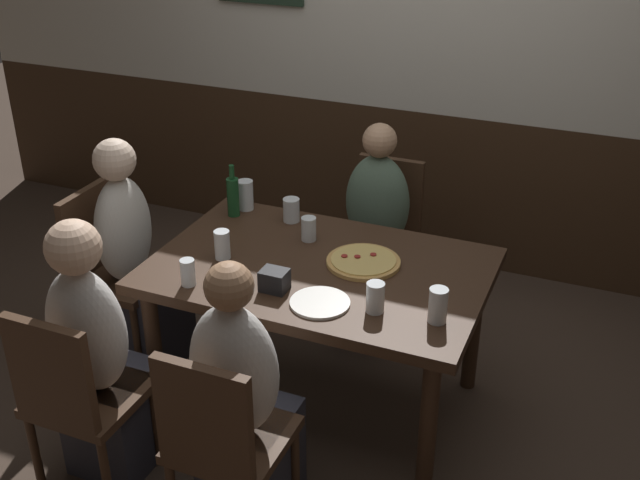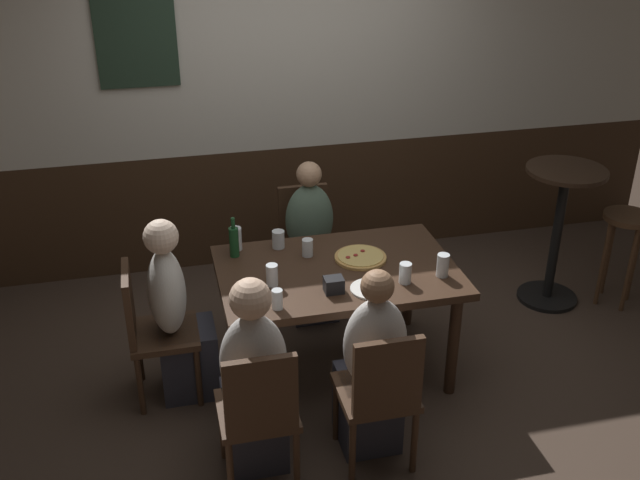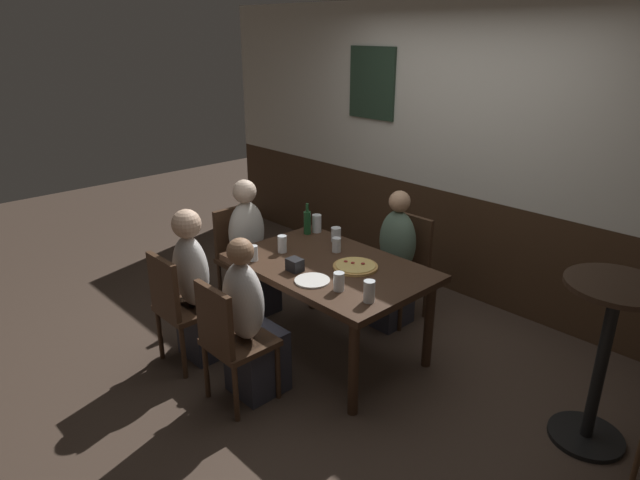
% 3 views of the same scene
% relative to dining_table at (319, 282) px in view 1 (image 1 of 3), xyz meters
% --- Properties ---
extents(ground_plane, '(12.00, 12.00, 0.00)m').
position_rel_dining_table_xyz_m(ground_plane, '(0.00, 0.00, -0.65)').
color(ground_plane, '#423328').
extents(wall_back, '(6.40, 0.13, 2.60)m').
position_rel_dining_table_xyz_m(wall_back, '(-0.01, 1.65, 0.65)').
color(wall_back, '#3D2819').
rests_on(wall_back, ground_plane).
extents(dining_table, '(1.45, 0.95, 0.74)m').
position_rel_dining_table_xyz_m(dining_table, '(0.00, 0.00, 0.00)').
color(dining_table, '#382316').
rests_on(dining_table, ground_plane).
extents(chair_mid_far, '(0.40, 0.40, 0.88)m').
position_rel_dining_table_xyz_m(chair_mid_far, '(0.00, 0.89, -0.16)').
color(chair_mid_far, '#422B1C').
rests_on(chair_mid_far, ground_plane).
extents(chair_left_near, '(0.40, 0.40, 0.88)m').
position_rel_dining_table_xyz_m(chair_left_near, '(-0.64, -0.89, -0.16)').
color(chair_left_near, '#422B1C').
rests_on(chair_left_near, ground_plane).
extents(chair_head_west, '(0.40, 0.40, 0.88)m').
position_rel_dining_table_xyz_m(chair_head_west, '(-1.14, 0.00, -0.16)').
color(chair_head_west, '#422B1C').
rests_on(chair_head_west, ground_plane).
extents(chair_mid_near, '(0.40, 0.40, 0.88)m').
position_rel_dining_table_xyz_m(chair_mid_near, '(0.00, -0.89, -0.16)').
color(chair_mid_near, '#422B1C').
rests_on(chair_mid_near, ground_plane).
extents(person_mid_far, '(0.34, 0.37, 1.14)m').
position_rel_dining_table_xyz_m(person_mid_far, '(-0.00, 0.73, -0.18)').
color(person_mid_far, '#2D2D38').
rests_on(person_mid_far, ground_plane).
extents(person_left_near, '(0.34, 0.37, 1.18)m').
position_rel_dining_table_xyz_m(person_left_near, '(-0.64, -0.73, -0.15)').
color(person_left_near, '#2D2D38').
rests_on(person_left_near, ground_plane).
extents(person_head_west, '(0.37, 0.34, 1.18)m').
position_rel_dining_table_xyz_m(person_head_west, '(-0.98, 0.00, -0.16)').
color(person_head_west, '#2D2D38').
rests_on(person_head_west, ground_plane).
extents(person_mid_near, '(0.34, 0.37, 1.15)m').
position_rel_dining_table_xyz_m(person_mid_near, '(0.00, -0.73, -0.18)').
color(person_mid_near, '#2D2D38').
rests_on(person_mid_near, ground_plane).
extents(pizza, '(0.32, 0.32, 0.03)m').
position_rel_dining_table_xyz_m(pizza, '(0.17, 0.09, 0.10)').
color(pizza, tan).
rests_on(pizza, dining_table).
extents(tumbler_short, '(0.08, 0.08, 0.15)m').
position_rel_dining_table_xyz_m(tumbler_short, '(-0.56, 0.40, 0.15)').
color(tumbler_short, silver).
rests_on(tumbler_short, dining_table).
extents(pint_glass_stout, '(0.06, 0.06, 0.12)m').
position_rel_dining_table_xyz_m(pint_glass_stout, '(-0.44, -0.36, 0.14)').
color(pint_glass_stout, silver).
rests_on(pint_glass_stout, dining_table).
extents(pint_glass_pale, '(0.07, 0.07, 0.12)m').
position_rel_dining_table_xyz_m(pint_glass_pale, '(0.34, -0.25, 0.14)').
color(pint_glass_pale, silver).
rests_on(pint_glass_pale, dining_table).
extents(beer_glass_tall, '(0.07, 0.07, 0.11)m').
position_rel_dining_table_xyz_m(beer_glass_tall, '(-0.14, 0.21, 0.14)').
color(beer_glass_tall, silver).
rests_on(beer_glass_tall, dining_table).
extents(tumbler_water, '(0.07, 0.07, 0.13)m').
position_rel_dining_table_xyz_m(tumbler_water, '(-0.42, -0.10, 0.15)').
color(tumbler_water, silver).
rests_on(tumbler_water, dining_table).
extents(highball_clear, '(0.07, 0.07, 0.14)m').
position_rel_dining_table_xyz_m(highball_clear, '(0.59, -0.23, 0.15)').
color(highball_clear, silver).
rests_on(highball_clear, dining_table).
extents(pint_glass_amber, '(0.08, 0.08, 0.12)m').
position_rel_dining_table_xyz_m(pint_glass_amber, '(-0.30, 0.36, 0.14)').
color(pint_glass_amber, silver).
rests_on(pint_glass_amber, dining_table).
extents(beer_bottle_green, '(0.06, 0.06, 0.26)m').
position_rel_dining_table_xyz_m(beer_bottle_green, '(-0.58, 0.31, 0.19)').
color(beer_bottle_green, '#194723').
rests_on(beer_bottle_green, dining_table).
extents(plate_white_large, '(0.24, 0.24, 0.01)m').
position_rel_dining_table_xyz_m(plate_white_large, '(0.12, -0.29, 0.09)').
color(plate_white_large, white).
rests_on(plate_white_large, dining_table).
extents(condiment_caddy, '(0.11, 0.09, 0.09)m').
position_rel_dining_table_xyz_m(condiment_caddy, '(-0.09, -0.26, 0.13)').
color(condiment_caddy, black).
rests_on(condiment_caddy, dining_table).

